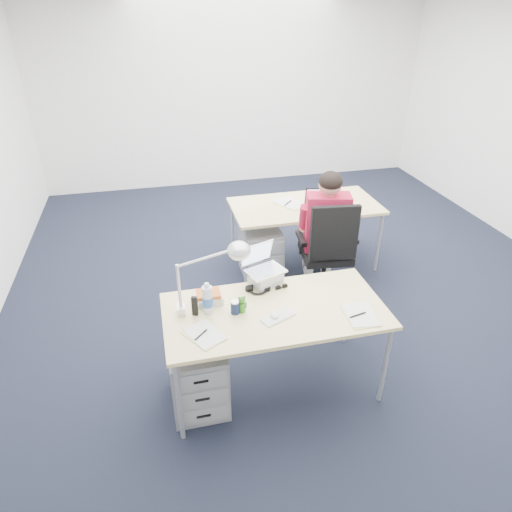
# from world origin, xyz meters

# --- Properties ---
(floor) EXTENTS (7.00, 7.00, 0.00)m
(floor) POSITION_xyz_m (0.00, 0.00, 0.00)
(floor) COLOR black
(floor) RESTS_ON ground
(room) EXTENTS (6.02, 7.02, 2.80)m
(room) POSITION_xyz_m (0.00, 0.00, 1.71)
(room) COLOR white
(room) RESTS_ON ground
(desk_near) EXTENTS (1.60, 0.80, 0.73)m
(desk_near) POSITION_xyz_m (-0.64, -1.15, 0.68)
(desk_near) COLOR #DCC87F
(desk_near) RESTS_ON ground
(desk_far) EXTENTS (1.60, 0.80, 0.73)m
(desk_far) POSITION_xyz_m (0.19, 0.62, 0.68)
(desk_far) COLOR #DCC87F
(desk_far) RESTS_ON ground
(office_chair) EXTENTS (0.76, 0.76, 1.09)m
(office_chair) POSITION_xyz_m (0.19, -0.07, 0.31)
(office_chair) COLOR black
(office_chair) RESTS_ON ground
(seated_person) EXTENTS (0.51, 0.78, 1.32)m
(seated_person) POSITION_xyz_m (0.22, 0.11, 0.66)
(seated_person) COLOR #B41939
(seated_person) RESTS_ON ground
(drawer_pedestal_near) EXTENTS (0.40, 0.50, 0.55)m
(drawer_pedestal_near) POSITION_xyz_m (-1.23, -1.19, 0.28)
(drawer_pedestal_near) COLOR gray
(drawer_pedestal_near) RESTS_ON ground
(drawer_pedestal_far) EXTENTS (0.40, 0.50, 0.55)m
(drawer_pedestal_far) POSITION_xyz_m (-0.34, 0.49, 0.28)
(drawer_pedestal_far) COLOR gray
(drawer_pedestal_far) RESTS_ON ground
(silver_laptop) EXTENTS (0.35, 0.31, 0.31)m
(silver_laptop) POSITION_xyz_m (-0.62, -0.80, 0.88)
(silver_laptop) COLOR silver
(silver_laptop) RESTS_ON desk_near
(wireless_keyboard) EXTENTS (0.27, 0.19, 0.01)m
(wireless_keyboard) POSITION_xyz_m (-0.64, -1.25, 0.74)
(wireless_keyboard) COLOR white
(wireless_keyboard) RESTS_ON desk_near
(computer_mouse) EXTENTS (0.07, 0.10, 0.03)m
(computer_mouse) POSITION_xyz_m (-0.67, -1.24, 0.75)
(computer_mouse) COLOR white
(computer_mouse) RESTS_ON desk_near
(headphones) EXTENTS (0.22, 0.19, 0.03)m
(headphones) POSITION_xyz_m (-0.70, -0.88, 0.75)
(headphones) COLOR black
(headphones) RESTS_ON desk_near
(can_koozie) EXTENTS (0.07, 0.07, 0.10)m
(can_koozie) POSITION_xyz_m (-0.93, -1.13, 0.78)
(can_koozie) COLOR #162044
(can_koozie) RESTS_ON desk_near
(water_bottle) EXTENTS (0.10, 0.10, 0.25)m
(water_bottle) POSITION_xyz_m (-1.11, -1.07, 0.85)
(water_bottle) COLOR silver
(water_bottle) RESTS_ON desk_near
(bear_figurine) EXTENTS (0.07, 0.06, 0.13)m
(bear_figurine) POSITION_xyz_m (-0.88, -1.12, 0.80)
(bear_figurine) COLOR #1F691C
(bear_figurine) RESTS_ON desk_near
(book_stack) EXTENTS (0.19, 0.15, 0.08)m
(book_stack) POSITION_xyz_m (-1.09, -0.95, 0.77)
(book_stack) COLOR silver
(book_stack) RESTS_ON desk_near
(cordless_phone) EXTENTS (0.05, 0.04, 0.15)m
(cordless_phone) POSITION_xyz_m (-1.21, -1.08, 0.81)
(cordless_phone) COLOR black
(cordless_phone) RESTS_ON desk_near
(papers_left) EXTENTS (0.29, 0.32, 0.01)m
(papers_left) POSITION_xyz_m (-1.18, -1.33, 0.73)
(papers_left) COLOR #E0D682
(papers_left) RESTS_ON desk_near
(papers_right) EXTENTS (0.22, 0.30, 0.01)m
(papers_right) POSITION_xyz_m (-0.08, -1.37, 0.73)
(papers_right) COLOR #E0D682
(papers_right) RESTS_ON desk_near
(sunglasses) EXTENTS (0.12, 0.07, 0.02)m
(sunglasses) POSITION_xyz_m (-0.52, -0.90, 0.74)
(sunglasses) COLOR black
(sunglasses) RESTS_ON desk_near
(desk_lamp) EXTENTS (0.49, 0.21, 0.55)m
(desk_lamp) POSITION_xyz_m (-1.14, -1.04, 1.00)
(desk_lamp) COLOR silver
(desk_lamp) RESTS_ON desk_near
(dark_laptop) EXTENTS (0.41, 0.40, 0.25)m
(dark_laptop) POSITION_xyz_m (0.30, 0.37, 0.86)
(dark_laptop) COLOR black
(dark_laptop) RESTS_ON desk_far
(far_cup) EXTENTS (0.10, 0.10, 0.11)m
(far_cup) POSITION_xyz_m (0.33, 0.58, 0.79)
(far_cup) COLOR white
(far_cup) RESTS_ON desk_far
(far_papers) EXTENTS (0.36, 0.40, 0.01)m
(far_papers) POSITION_xyz_m (0.03, 0.67, 0.73)
(far_papers) COLOR white
(far_papers) RESTS_ON desk_far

